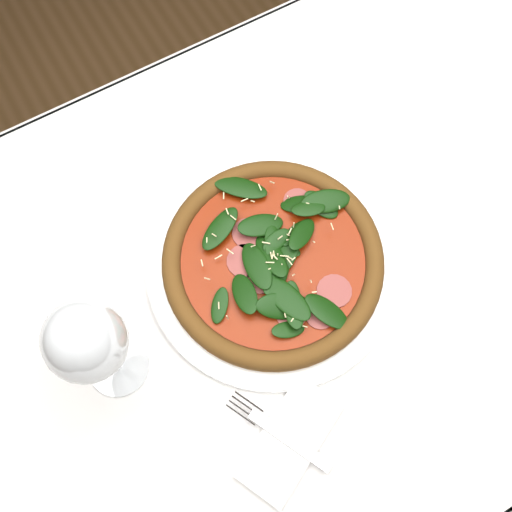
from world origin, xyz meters
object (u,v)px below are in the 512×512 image
plate (273,264)px  wine_glass (87,343)px  napkin (290,440)px  pizza (273,259)px

plate → wine_glass: bearing=-175.1°
napkin → plate: bearing=64.6°
plate → napkin: plate is taller
pizza → wine_glass: bearing=-175.1°
wine_glass → napkin: wine_glass is taller
plate → napkin: (-0.10, -0.21, -0.00)m
pizza → wine_glass: wine_glass is taller
pizza → napkin: size_ratio=2.22×
pizza → napkin: bearing=-115.4°
plate → wine_glass: size_ratio=1.62×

